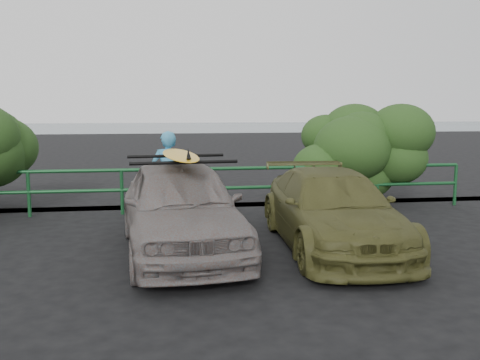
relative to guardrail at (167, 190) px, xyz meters
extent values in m
plane|color=black|center=(0.00, -5.00, -0.52)|extent=(80.00, 80.00, 0.00)
plane|color=slate|center=(0.00, 55.00, -0.52)|extent=(200.00, 200.00, 0.00)
imported|color=slate|center=(0.21, -3.36, 0.25)|extent=(2.23, 4.67, 1.54)
imported|color=#484820|center=(2.79, -3.39, 0.14)|extent=(1.96, 4.59, 1.32)
imported|color=#3F92BD|center=(0.04, -0.74, 0.43)|extent=(0.75, 0.55, 1.90)
ellipsoid|color=gold|center=(0.21, -3.36, 1.11)|extent=(0.74, 2.51, 0.07)
camera|label=1|loc=(-0.03, -12.06, 1.92)|focal=40.00mm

